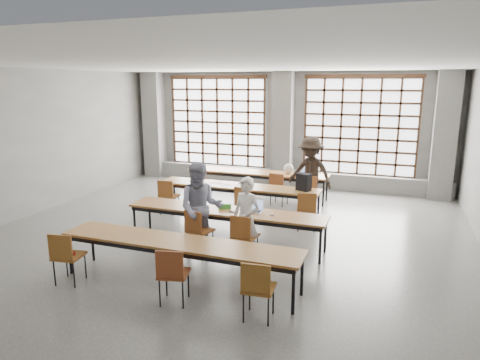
# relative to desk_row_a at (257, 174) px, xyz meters

# --- Properties ---
(floor) EXTENTS (11.00, 11.00, 0.00)m
(floor) POSITION_rel_desk_row_a_xyz_m (0.33, -3.65, -0.66)
(floor) COLOR #51514E
(floor) RESTS_ON ground
(ceiling) EXTENTS (11.00, 11.00, 0.00)m
(ceiling) POSITION_rel_desk_row_a_xyz_m (0.33, -3.65, 2.84)
(ceiling) COLOR silver
(ceiling) RESTS_ON floor
(wall_back) EXTENTS (10.00, 0.00, 10.00)m
(wall_back) POSITION_rel_desk_row_a_xyz_m (0.33, 1.85, 1.09)
(wall_back) COLOR #5B5B59
(wall_back) RESTS_ON floor
(wall_left) EXTENTS (0.00, 11.00, 11.00)m
(wall_left) POSITION_rel_desk_row_a_xyz_m (-4.67, -3.65, 1.09)
(wall_left) COLOR #5B5B59
(wall_left) RESTS_ON floor
(column_left) EXTENTS (0.60, 0.55, 3.50)m
(column_left) POSITION_rel_desk_row_a_xyz_m (-4.17, 1.57, 1.09)
(column_left) COLOR #5D5C5A
(column_left) RESTS_ON floor
(column_mid) EXTENTS (0.60, 0.55, 3.50)m
(column_mid) POSITION_rel_desk_row_a_xyz_m (0.33, 1.57, 1.09)
(column_mid) COLOR #5D5C5A
(column_mid) RESTS_ON floor
(column_right) EXTENTS (0.60, 0.55, 3.50)m
(column_right) POSITION_rel_desk_row_a_xyz_m (4.83, 1.57, 1.09)
(column_right) COLOR #5D5C5A
(column_right) RESTS_ON floor
(window_left) EXTENTS (3.32, 0.12, 3.00)m
(window_left) POSITION_rel_desk_row_a_xyz_m (-1.92, 1.77, 1.24)
(window_left) COLOR white
(window_left) RESTS_ON wall_back
(window_right) EXTENTS (3.32, 0.12, 3.00)m
(window_right) POSITION_rel_desk_row_a_xyz_m (2.58, 1.77, 1.24)
(window_right) COLOR white
(window_right) RESTS_ON wall_back
(sill_ledge) EXTENTS (9.80, 0.35, 0.50)m
(sill_ledge) POSITION_rel_desk_row_a_xyz_m (0.33, 1.65, -0.41)
(sill_ledge) COLOR #5D5C5A
(sill_ledge) RESTS_ON floor
(desk_row_a) EXTENTS (4.00, 0.70, 0.73)m
(desk_row_a) POSITION_rel_desk_row_a_xyz_m (0.00, 0.00, 0.00)
(desk_row_a) COLOR brown
(desk_row_a) RESTS_ON floor
(desk_row_b) EXTENTS (4.00, 0.70, 0.73)m
(desk_row_b) POSITION_rel_desk_row_a_xyz_m (0.06, -1.69, 0.00)
(desk_row_b) COLOR brown
(desk_row_b) RESTS_ON floor
(desk_row_c) EXTENTS (4.00, 0.70, 0.73)m
(desk_row_c) POSITION_rel_desk_row_a_xyz_m (0.54, -3.69, 0.00)
(desk_row_c) COLOR brown
(desk_row_c) RESTS_ON floor
(desk_row_d) EXTENTS (4.00, 0.70, 0.73)m
(desk_row_d) POSITION_rel_desk_row_a_xyz_m (0.48, -5.52, 0.00)
(desk_row_d) COLOR olive
(desk_row_d) RESTS_ON floor
(chair_back_left) EXTENTS (0.44, 0.45, 0.88)m
(chair_back_left) POSITION_rel_desk_row_a_xyz_m (-1.40, -0.63, -0.13)
(chair_back_left) COLOR brown
(chair_back_left) RESTS_ON floor
(chair_back_mid) EXTENTS (0.48, 0.48, 0.88)m
(chair_back_mid) POSITION_rel_desk_row_a_xyz_m (0.79, -0.63, -0.13)
(chair_back_mid) COLOR maroon
(chair_back_mid) RESTS_ON floor
(chair_back_right) EXTENTS (0.46, 0.47, 0.88)m
(chair_back_right) POSITION_rel_desk_row_a_xyz_m (1.61, -0.63, -0.13)
(chair_back_right) COLOR brown
(chair_back_right) RESTS_ON floor
(chair_mid_left) EXTENTS (0.45, 0.45, 0.88)m
(chair_mid_left) POSITION_rel_desk_row_a_xyz_m (-1.53, -2.32, -0.13)
(chair_mid_left) COLOR brown
(chair_mid_left) RESTS_ON floor
(chair_mid_centre) EXTENTS (0.47, 0.47, 0.88)m
(chair_mid_centre) POSITION_rel_desk_row_a_xyz_m (0.45, -2.32, -0.13)
(chair_mid_centre) COLOR brown
(chair_mid_centre) RESTS_ON floor
(chair_mid_right) EXTENTS (0.50, 0.50, 0.88)m
(chair_mid_right) POSITION_rel_desk_row_a_xyz_m (1.88, -2.31, -0.13)
(chair_mid_right) COLOR brown
(chair_mid_right) RESTS_ON floor
(chair_front_left) EXTENTS (0.51, 0.51, 0.88)m
(chair_front_left) POSITION_rel_desk_row_a_xyz_m (0.22, -4.32, -0.13)
(chair_front_left) COLOR brown
(chair_front_left) RESTS_ON floor
(chair_front_right) EXTENTS (0.47, 0.47, 0.88)m
(chair_front_right) POSITION_rel_desk_row_a_xyz_m (1.13, -4.32, -0.13)
(chair_front_right) COLOR brown
(chair_front_right) RESTS_ON floor
(chair_near_left) EXTENTS (0.48, 0.48, 0.88)m
(chair_near_left) POSITION_rel_desk_row_a_xyz_m (-1.21, -6.15, -0.13)
(chair_near_left) COLOR brown
(chair_near_left) RESTS_ON floor
(chair_near_mid) EXTENTS (0.50, 0.51, 0.88)m
(chair_near_mid) POSITION_rel_desk_row_a_xyz_m (0.70, -6.15, -0.13)
(chair_near_mid) COLOR maroon
(chair_near_mid) RESTS_ON floor
(chair_near_right) EXTENTS (0.45, 0.45, 0.88)m
(chair_near_right) POSITION_rel_desk_row_a_xyz_m (1.98, -6.15, -0.13)
(chair_near_right) COLOR brown
(chair_near_right) RESTS_ON floor
(student_male) EXTENTS (0.64, 0.51, 1.53)m
(student_male) POSITION_rel_desk_row_a_xyz_m (1.14, -4.19, 0.10)
(student_male) COLOR silver
(student_male) RESTS_ON floor
(student_female) EXTENTS (1.04, 0.93, 1.75)m
(student_female) POSITION_rel_desk_row_a_xyz_m (0.24, -4.19, 0.21)
(student_female) COLOR #1A1F4E
(student_female) RESTS_ON floor
(student_back) EXTENTS (1.33, 1.00, 1.84)m
(student_back) POSITION_rel_desk_row_a_xyz_m (1.60, -0.50, 0.25)
(student_back) COLOR black
(student_back) RESTS_ON floor
(laptop_front) EXTENTS (0.36, 0.31, 0.26)m
(laptop_front) POSITION_rel_desk_row_a_xyz_m (1.09, -3.58, 0.13)
(laptop_front) COLOR #B9B9BE
(laptop_front) RESTS_ON desk_row_c
(laptop_back) EXTENTS (0.42, 0.38, 0.26)m
(laptop_back) POSITION_rel_desk_row_a_xyz_m (1.36, 0.11, 0.13)
(laptop_back) COLOR #ADAEB2
(laptop_back) RESTS_ON desk_row_a
(mouse) EXTENTS (0.11, 0.09, 0.04)m
(mouse) POSITION_rel_desk_row_a_xyz_m (1.49, -3.71, 0.08)
(mouse) COLOR white
(mouse) RESTS_ON desk_row_c
(green_box) EXTENTS (0.27, 0.17, 0.09)m
(green_box) POSITION_rel_desk_row_a_xyz_m (0.49, -3.61, 0.11)
(green_box) COLOR #338A2D
(green_box) RESTS_ON desk_row_c
(phone) EXTENTS (0.14, 0.07, 0.01)m
(phone) POSITION_rel_desk_row_a_xyz_m (0.72, -3.79, 0.07)
(phone) COLOR black
(phone) RESTS_ON desk_row_c
(paper_sheet_a) EXTENTS (0.36, 0.31, 0.00)m
(paper_sheet_a) POSITION_rel_desk_row_a_xyz_m (-0.54, -1.64, 0.07)
(paper_sheet_a) COLOR silver
(paper_sheet_a) RESTS_ON desk_row_b
(paper_sheet_b) EXTENTS (0.36, 0.35, 0.00)m
(paper_sheet_b) POSITION_rel_desk_row_a_xyz_m (-0.24, -1.74, 0.07)
(paper_sheet_b) COLOR white
(paper_sheet_b) RESTS_ON desk_row_b
(paper_sheet_c) EXTENTS (0.34, 0.27, 0.00)m
(paper_sheet_c) POSITION_rel_desk_row_a_xyz_m (0.16, -1.69, 0.07)
(paper_sheet_c) COLOR silver
(paper_sheet_c) RESTS_ON desk_row_b
(backpack) EXTENTS (0.37, 0.31, 0.40)m
(backpack) POSITION_rel_desk_row_a_xyz_m (1.66, -1.64, 0.27)
(backpack) COLOR black
(backpack) RESTS_ON desk_row_b
(plastic_bag) EXTENTS (0.27, 0.23, 0.29)m
(plastic_bag) POSITION_rel_desk_row_a_xyz_m (0.90, 0.05, 0.21)
(plastic_bag) COLOR silver
(plastic_bag) RESTS_ON desk_row_a
(red_pouch) EXTENTS (0.21, 0.10, 0.06)m
(red_pouch) POSITION_rel_desk_row_a_xyz_m (-1.22, -6.07, -0.16)
(red_pouch) COLOR maroon
(red_pouch) RESTS_ON chair_near_left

